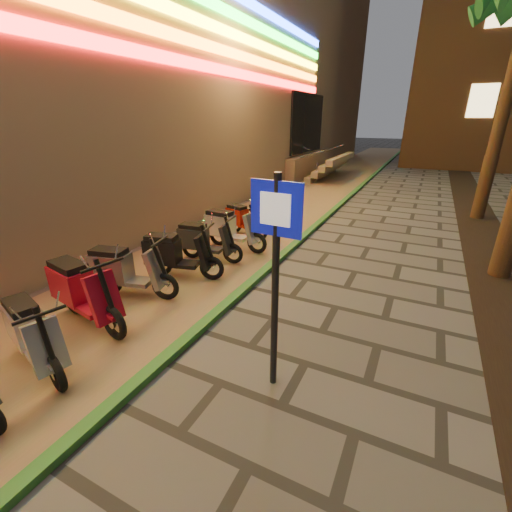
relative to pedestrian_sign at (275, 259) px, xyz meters
The scene contains 12 objects.
ground 2.67m from the pedestrian_sign, 106.35° to the right, with size 120.00×120.00×0.00m, color #474442.
parking_strip 8.79m from the pedestrian_sign, 111.63° to the left, with size 3.40×60.00×0.01m, color #8C7251.
green_curb 8.32m from the pedestrian_sign, 100.46° to the left, with size 0.18×60.00×0.10m, color #2B6F29.
mall_building 18.87m from the pedestrian_sign, 153.39° to the left, with size 24.23×44.00×15.00m.
pedestrian_sign is the anchor object (origin of this frame).
scooter_4 3.42m from the pedestrian_sign, 160.33° to the right, with size 1.56×0.80×1.11m.
scooter_5 3.52m from the pedestrian_sign, behind, with size 1.81×0.78×1.27m.
scooter_6 3.69m from the pedestrian_sign, 165.38° to the left, with size 1.68×0.81×1.18m.
scooter_7 3.83m from the pedestrian_sign, 147.76° to the left, with size 1.67×0.83×1.18m.
scooter_8 4.46m from the pedestrian_sign, 136.06° to the left, with size 1.57×0.63×1.10m.
scooter_9 5.06m from the pedestrian_sign, 126.93° to the left, with size 1.73×0.60×1.22m.
scooter_10 6.11m from the pedestrian_sign, 122.09° to the left, with size 1.47×0.77×1.04m.
Camera 1 is at (1.91, -1.18, 3.12)m, focal length 24.00 mm.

